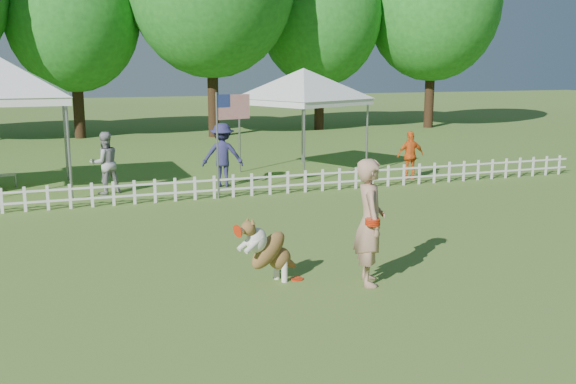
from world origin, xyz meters
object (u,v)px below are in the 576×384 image
object	(u,v)px
canopy_tent_left	(3,127)
canopy_tent_right	(303,122)
spectator_a	(105,163)
frisbee_on_turf	(297,279)
flag_pole	(217,146)
handler	(370,222)
spectator_b	(223,155)
dog	(269,250)
spectator_c	(410,155)

from	to	relation	value
canopy_tent_left	canopy_tent_right	size ratio (longest dim) A/B	1.11
canopy_tent_right	spectator_a	size ratio (longest dim) A/B	1.94
frisbee_on_turf	flag_pole	world-z (taller)	flag_pole
canopy_tent_left	spectator_a	xyz separation A→B (m)	(2.48, -0.97, -0.94)
handler	spectator_b	world-z (taller)	handler
flag_pole	handler	bearing A→B (deg)	-100.19
flag_pole	frisbee_on_turf	bearing A→B (deg)	-108.39
dog	spectator_a	bearing A→B (deg)	81.87
handler	spectator_c	size ratio (longest dim) A/B	1.38
handler	canopy_tent_right	world-z (taller)	canopy_tent_right
canopy_tent_right	spectator_b	size ratio (longest dim) A/B	1.79
canopy_tent_left	spectator_b	bearing A→B (deg)	-10.80
flag_pole	canopy_tent_left	bearing A→B (deg)	137.36
dog	spectator_a	world-z (taller)	spectator_a
frisbee_on_turf	spectator_a	xyz separation A→B (m)	(-2.37, 8.22, 0.81)
frisbee_on_turf	flag_pole	size ratio (longest dim) A/B	0.08
spectator_a	spectator_c	xyz separation A→B (m)	(8.73, -0.80, -0.10)
handler	canopy_tent_right	distance (m)	10.58
spectator_b	spectator_c	size ratio (longest dim) A/B	1.24
dog	spectator_b	distance (m)	8.33
dog	canopy_tent_right	distance (m)	10.63
canopy_tent_right	spectator_c	bearing A→B (deg)	-65.78
handler	spectator_c	bearing A→B (deg)	-16.35
handler	spectator_b	size ratio (longest dim) A/B	1.11
spectator_b	flag_pole	bearing A→B (deg)	86.88
handler	spectator_a	xyz separation A→B (m)	(-3.37, 8.76, -0.17)
frisbee_on_turf	canopy_tent_right	distance (m)	10.49
spectator_b	handler	bearing A→B (deg)	106.04
spectator_a	spectator_b	bearing A→B (deg)	162.21
canopy_tent_left	flag_pole	xyz separation A→B (m)	(5.14, -2.60, -0.42)
canopy_tent_left	canopy_tent_right	xyz separation A→B (m)	(8.64, 0.46, -0.17)
canopy_tent_right	spectator_a	bearing A→B (deg)	168.26
dog	frisbee_on_turf	bearing A→B (deg)	-17.01
handler	frisbee_on_turf	size ratio (longest dim) A/B	9.47
flag_pole	spectator_b	world-z (taller)	flag_pole
spectator_b	spectator_a	bearing A→B (deg)	14.40
spectator_b	canopy_tent_left	bearing A→B (deg)	4.88
handler	dog	world-z (taller)	handler
flag_pole	spectator_b	size ratio (longest dim) A/B	1.52
dog	flag_pole	world-z (taller)	flag_pole
handler	spectator_c	xyz separation A→B (m)	(5.36, 7.96, -0.27)
handler	canopy_tent_left	xyz separation A→B (m)	(-5.84, 9.73, 0.77)
spectator_c	handler	bearing A→B (deg)	61.50
spectator_b	spectator_c	bearing A→B (deg)	-173.15
flag_pole	spectator_b	xyz separation A→B (m)	(0.52, 1.61, -0.46)
frisbee_on_turf	spectator_c	bearing A→B (deg)	49.39
flag_pole	spectator_a	distance (m)	3.17
handler	dog	distance (m)	1.62
spectator_b	spectator_c	distance (m)	5.60
handler	spectator_a	bearing A→B (deg)	38.61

